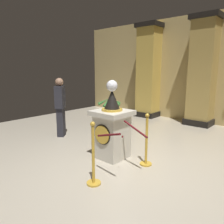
% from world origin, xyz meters
% --- Properties ---
extents(ground_plane, '(10.81, 10.81, 0.00)m').
position_xyz_m(ground_plane, '(0.00, 0.00, 0.00)').
color(ground_plane, '#B2A893').
extents(back_wall, '(10.81, 0.16, 3.72)m').
position_xyz_m(back_wall, '(0.00, 4.60, 1.86)').
color(back_wall, tan).
rests_on(back_wall, ground_plane).
extents(pedestal_clock, '(0.73, 0.73, 1.66)m').
position_xyz_m(pedestal_clock, '(-0.38, 0.10, 0.64)').
color(pedestal_clock, beige).
rests_on(pedestal_clock, ground_plane).
extents(stanchion_near, '(0.24, 0.24, 1.07)m').
position_xyz_m(stanchion_near, '(0.13, -0.94, 0.38)').
color(stanchion_near, gold).
rests_on(stanchion_near, ground_plane).
extents(stanchion_far, '(0.24, 0.24, 1.04)m').
position_xyz_m(stanchion_far, '(0.38, 0.26, 0.37)').
color(stanchion_far, gold).
rests_on(stanchion_far, ground_plane).
extents(velvet_rope, '(0.74, 0.76, 0.22)m').
position_xyz_m(velvet_rope, '(0.26, -0.34, 0.79)').
color(velvet_rope, '#591419').
extents(column_left, '(0.90, 0.90, 3.57)m').
position_xyz_m(column_left, '(-2.08, 4.25, 1.77)').
color(column_left, black).
rests_on(column_left, ground_plane).
extents(column_centre_rear, '(0.91, 0.91, 3.57)m').
position_xyz_m(column_centre_rear, '(0.00, 4.25, 1.77)').
color(column_centre_rear, black).
rests_on(column_centre_rear, ground_plane).
extents(potted_palm_left, '(0.72, 0.71, 1.04)m').
position_xyz_m(potted_palm_left, '(-2.00, 1.84, 0.31)').
color(potted_palm_left, black).
rests_on(potted_palm_left, ground_plane).
extents(bystander_guest, '(0.40, 0.42, 1.64)m').
position_xyz_m(bystander_guest, '(-2.47, 0.30, 0.87)').
color(bystander_guest, '#26262D').
rests_on(bystander_guest, ground_plane).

